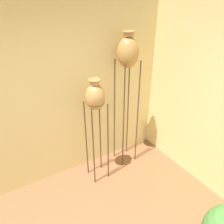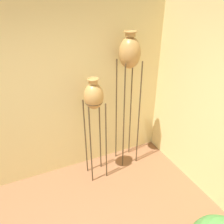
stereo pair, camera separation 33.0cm
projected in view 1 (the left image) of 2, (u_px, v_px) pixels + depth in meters
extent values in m
cube|color=beige|center=(22.00, 104.00, 2.87)|extent=(8.39, 0.06, 2.70)
cylinder|color=#473823|center=(124.00, 120.00, 3.40)|extent=(0.02, 0.02, 1.80)
cylinder|color=#473823|center=(138.00, 116.00, 3.52)|extent=(0.02, 0.02, 1.80)
cylinder|color=#473823|center=(115.00, 113.00, 3.60)|extent=(0.02, 0.02, 1.80)
cylinder|color=#473823|center=(128.00, 109.00, 3.73)|extent=(0.02, 0.02, 1.80)
torus|color=#473823|center=(128.00, 60.00, 3.14)|extent=(0.28, 0.28, 0.02)
ellipsoid|color=#B28447|center=(128.00, 53.00, 3.10)|extent=(0.31, 0.31, 0.44)
cylinder|color=#B28447|center=(129.00, 34.00, 2.98)|extent=(0.14, 0.14, 0.06)
torus|color=#B28447|center=(129.00, 31.00, 2.96)|extent=(0.18, 0.18, 0.02)
cylinder|color=#473823|center=(93.00, 149.00, 3.15)|extent=(0.02, 0.02, 1.32)
cylinder|color=#473823|center=(108.00, 143.00, 3.27)|extent=(0.02, 0.02, 1.32)
cylinder|color=#473823|center=(86.00, 140.00, 3.34)|extent=(0.02, 0.02, 1.32)
cylinder|color=#473823|center=(100.00, 136.00, 3.45)|extent=(0.02, 0.02, 1.32)
torus|color=#473823|center=(95.00, 103.00, 2.99)|extent=(0.25, 0.25, 0.02)
ellipsoid|color=#B28447|center=(95.00, 97.00, 2.96)|extent=(0.27, 0.27, 0.37)
cylinder|color=#B28447|center=(95.00, 82.00, 2.85)|extent=(0.12, 0.12, 0.06)
torus|color=#B28447|center=(95.00, 80.00, 2.84)|extent=(0.16, 0.16, 0.02)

